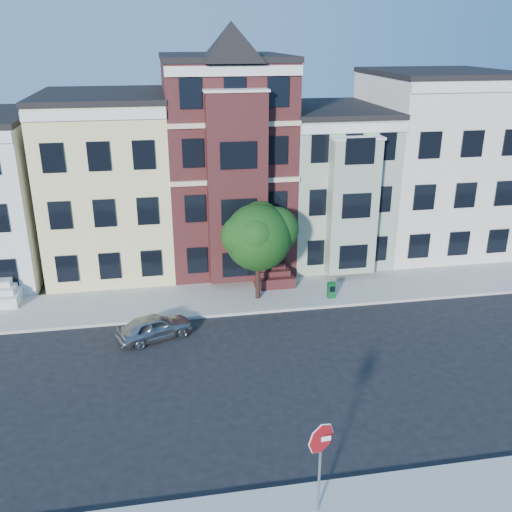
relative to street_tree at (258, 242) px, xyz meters
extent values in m
plane|color=black|center=(-0.77, -7.59, -3.36)|extent=(120.00, 120.00, 0.00)
cube|color=#9E9B93|center=(-0.77, 0.41, -3.29)|extent=(60.00, 4.00, 0.15)
cube|color=beige|center=(-7.77, 6.91, 1.64)|extent=(7.00, 9.00, 10.00)
cube|color=#3D1818|center=(-0.77, 6.91, 2.64)|extent=(7.00, 9.00, 12.00)
cube|color=#8FA086|center=(5.73, 6.91, 1.14)|extent=(6.00, 9.00, 9.00)
cube|color=beige|center=(12.73, 6.91, 2.14)|extent=(8.00, 9.00, 11.00)
imported|color=gray|center=(-5.48, -3.20, -2.76)|extent=(3.79, 2.56, 1.20)
cube|color=#095220|center=(3.89, -0.63, -2.78)|extent=(0.39, 0.34, 0.86)
camera|label=1|loc=(-4.90, -27.25, 10.03)|focal=40.00mm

